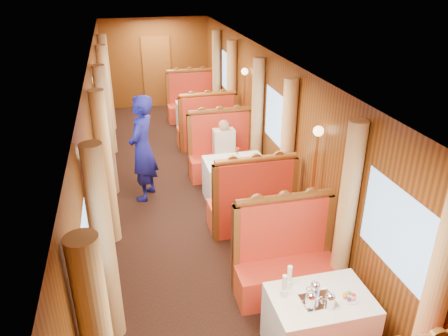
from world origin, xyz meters
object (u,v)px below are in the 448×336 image
object	(u,v)px
table_far	(199,118)
tea_tray	(318,301)
teapot_left	(311,302)
banquette_near_aft	(285,263)
rose_vase_far	(197,97)
banquette_mid_aft	(222,155)
rose_vase_mid	(237,152)
teapot_right	(330,302)
fruit_plate	(349,297)
teapot_back	(315,291)
banquette_mid_fwd	(251,206)
passenger	(224,144)
table_near	(318,325)
table_mid	(235,180)
banquette_far_aft	(192,104)
banquette_far_fwd	(207,130)
steward	(142,149)

from	to	relation	value
table_far	tea_tray	bearing A→B (deg)	-90.49
table_far	teapot_left	distance (m)	7.13
banquette_near_aft	rose_vase_far	xyz separation A→B (m)	(-0.03, 5.95, 0.50)
banquette_mid_aft	rose_vase_mid	world-z (taller)	banquette_mid_aft
rose_vase_mid	banquette_mid_aft	bearing A→B (deg)	91.84
teapot_right	fruit_plate	world-z (taller)	teapot_right
tea_tray	fruit_plate	world-z (taller)	fruit_plate
teapot_back	fruit_plate	world-z (taller)	teapot_back
table_far	rose_vase_far	bearing A→B (deg)	-133.48
banquette_mid_aft	table_far	distance (m)	2.49
banquette_mid_fwd	rose_vase_mid	size ratio (longest dim) A/B	3.72
passenger	tea_tray	bearing A→B (deg)	-90.80
tea_tray	banquette_near_aft	bearing A→B (deg)	86.72
tea_tray	passenger	distance (m)	4.35
table_near	table_mid	xyz separation A→B (m)	(0.00, 3.50, 0.00)
teapot_left	passenger	distance (m)	4.42
teapot_right	rose_vase_mid	xyz separation A→B (m)	(0.03, 3.64, 0.11)
teapot_right	teapot_left	bearing A→B (deg)	179.60
table_near	teapot_back	xyz separation A→B (m)	(-0.07, 0.04, 0.44)
teapot_right	teapot_back	bearing A→B (deg)	123.91
banquette_mid_fwd	tea_tray	world-z (taller)	banquette_mid_fwd
banquette_far_aft	teapot_left	xyz separation A→B (m)	(-0.18, -8.12, 0.40)
passenger	teapot_left	bearing A→B (deg)	-92.31
banquette_far_fwd	tea_tray	distance (m)	6.04
tea_tray	teapot_back	distance (m)	0.10
table_near	passenger	size ratio (longest dim) A/B	1.38
teapot_right	steward	xyz separation A→B (m)	(-1.55, 4.11, 0.13)
table_near	steward	size ratio (longest dim) A/B	0.55
banquette_far_fwd	banquette_near_aft	bearing A→B (deg)	-90.00
table_near	banquette_mid_aft	world-z (taller)	banquette_mid_aft
banquette_mid_aft	tea_tray	xyz separation A→B (m)	(-0.06, -4.56, 0.33)
banquette_near_aft	table_mid	world-z (taller)	banquette_near_aft
banquette_near_aft	banquette_far_fwd	size ratio (longest dim) A/B	1.00
passenger	fruit_plate	bearing A→B (deg)	-86.57
passenger	teapot_right	bearing A→B (deg)	-89.91
tea_tray	rose_vase_far	xyz separation A→B (m)	(0.03, 7.01, 0.17)
teapot_back	banquette_near_aft	bearing A→B (deg)	101.50
teapot_left	steward	xyz separation A→B (m)	(-1.37, 4.06, 0.12)
banquette_mid_fwd	rose_vase_far	xyz separation A→B (m)	(-0.03, 4.48, 0.50)
table_far	steward	xyz separation A→B (m)	(-1.54, -3.05, 0.57)
teapot_back	steward	xyz separation A→B (m)	(-1.48, 3.91, 0.13)
table_far	banquette_far_fwd	distance (m)	1.02
banquette_mid_aft	banquette_near_aft	bearing A→B (deg)	-90.00
teapot_back	fruit_plate	xyz separation A→B (m)	(0.33, -0.12, -0.05)
banquette_far_aft	banquette_far_fwd	bearing A→B (deg)	-90.00
banquette_far_aft	table_near	bearing A→B (deg)	-90.00
banquette_far_aft	teapot_back	size ratio (longest dim) A/B	7.87
banquette_far_aft	fruit_plate	size ratio (longest dim) A/B	6.69
table_mid	banquette_mid_fwd	size ratio (longest dim) A/B	0.78
banquette_far_fwd	passenger	world-z (taller)	banquette_far_fwd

